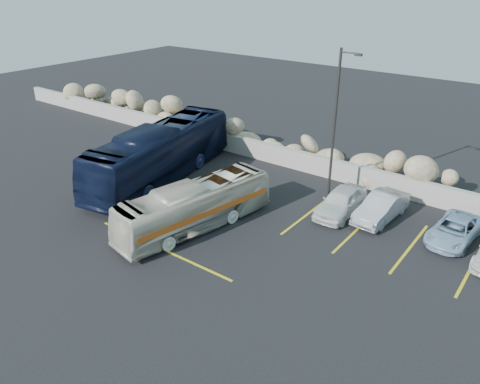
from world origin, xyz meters
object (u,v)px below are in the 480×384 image
Objects in this scene: car_a at (341,202)px; car_b at (381,207)px; car_d at (455,230)px; tour_coach at (161,153)px; lamppost at (336,122)px; vintage_bus at (195,206)px.

car_a is 1.00× the size of car_b.
tour_coach is at bearing -164.94° from car_d.
car_d is at bearing -5.30° from lamppost.
car_a is 2.00m from car_b.
lamppost is 2.10× the size of car_d.
car_b is (1.87, 0.70, -0.02)m from car_a.
car_a reaches higher than car_b.
vintage_bus is 2.11× the size of car_a.
tour_coach is at bearing -158.86° from lamppost.
car_a is 5.44m from car_d.
lamppost reaches higher than vintage_bus.
car_a is at bearing -154.96° from car_b.
car_b is 3.51m from car_d.
vintage_bus is at bearing -117.95° from lamppost.
vintage_bus is 12.12m from car_d.
lamppost is 2.04× the size of car_a.
vintage_bus is at bearing -40.52° from tour_coach.
vintage_bus is at bearing -133.07° from car_b.
car_d is (6.70, -0.62, -3.77)m from lamppost.
vintage_bus is 0.71× the size of tour_coach.
lamppost is 4.89m from car_b.
lamppost is 4.09m from car_a.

